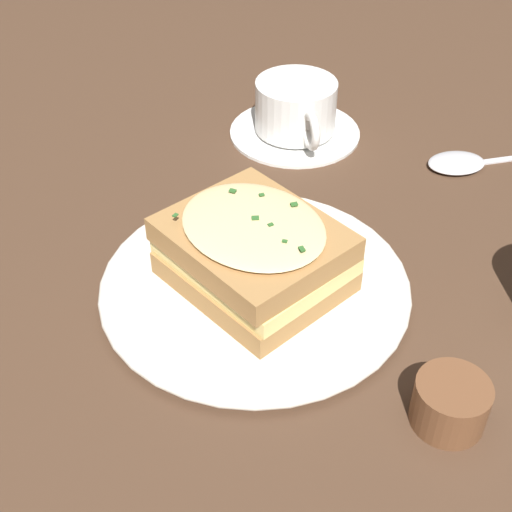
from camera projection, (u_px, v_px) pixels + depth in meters
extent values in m
plane|color=#473021|center=(264.00, 284.00, 0.62)|extent=(2.40, 2.40, 0.00)
cylinder|color=silver|center=(256.00, 287.00, 0.61)|extent=(0.25, 0.25, 0.01)
torus|color=silver|center=(256.00, 285.00, 0.60)|extent=(0.26, 0.26, 0.01)
cube|color=#A37542|center=(256.00, 272.00, 0.59)|extent=(0.16, 0.14, 0.02)
cube|color=#EAD17A|center=(256.00, 255.00, 0.58)|extent=(0.16, 0.14, 0.02)
cube|color=#A37542|center=(257.00, 240.00, 0.57)|extent=(0.16, 0.15, 0.02)
ellipsoid|color=beige|center=(257.00, 226.00, 0.56)|extent=(0.15, 0.13, 0.01)
cube|color=#2D6028|center=(294.00, 204.00, 0.57)|extent=(0.01, 0.01, 0.00)
cube|color=#2D6028|center=(302.00, 249.00, 0.53)|extent=(0.01, 0.01, 0.00)
cube|color=#2D6028|center=(285.00, 241.00, 0.54)|extent=(0.00, 0.00, 0.00)
cube|color=#2D6028|center=(175.00, 215.00, 0.56)|extent=(0.00, 0.00, 0.00)
cube|color=#2D6028|center=(262.00, 195.00, 0.58)|extent=(0.01, 0.01, 0.00)
cube|color=#2D6028|center=(233.00, 191.00, 0.59)|extent=(0.01, 0.01, 0.00)
cube|color=#2D6028|center=(271.00, 225.00, 0.55)|extent=(0.00, 0.01, 0.00)
cube|color=#2D6028|center=(252.00, 217.00, 0.56)|extent=(0.01, 0.01, 0.00)
cylinder|color=white|center=(295.00, 131.00, 0.81)|extent=(0.15, 0.15, 0.01)
cylinder|color=white|center=(296.00, 106.00, 0.79)|extent=(0.09, 0.09, 0.06)
cylinder|color=#381E0F|center=(296.00, 88.00, 0.78)|extent=(0.07, 0.07, 0.00)
torus|color=white|center=(311.00, 131.00, 0.75)|extent=(0.04, 0.04, 0.04)
ellipsoid|color=silver|center=(456.00, 163.00, 0.76)|extent=(0.08, 0.08, 0.01)
cylinder|color=brown|center=(450.00, 403.00, 0.50)|extent=(0.05, 0.05, 0.04)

